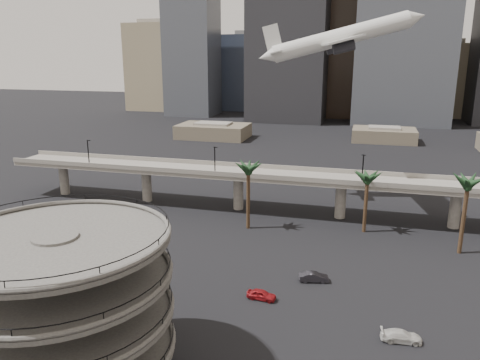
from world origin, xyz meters
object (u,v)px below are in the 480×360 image
(parking_ramp, at_px, (61,296))
(car_a, at_px, (262,295))
(car_b, at_px, (314,277))
(airborne_jet, at_px, (339,38))
(car_c, at_px, (401,336))
(overpass, at_px, (288,180))

(parking_ramp, distance_m, car_a, 28.24)
(car_a, distance_m, car_b, 9.67)
(airborne_jet, xyz_separation_m, car_c, (12.68, -56.51, -35.73))
(car_c, bearing_deg, airborne_jet, 6.97)
(parking_ramp, height_order, car_a, parking_ramp)
(parking_ramp, distance_m, car_c, 38.67)
(car_a, height_order, car_b, car_b)
(overpass, distance_m, car_b, 32.12)
(airborne_jet, bearing_deg, car_c, -88.92)
(overpass, height_order, car_b, overpass)
(parking_ramp, distance_m, car_b, 37.48)
(car_a, bearing_deg, airborne_jet, -1.21)
(airborne_jet, relative_size, car_a, 8.85)
(car_b, bearing_deg, airborne_jet, -11.82)
(parking_ramp, bearing_deg, overpass, 77.57)
(car_c, bearing_deg, car_b, 37.52)
(parking_ramp, xyz_separation_m, car_c, (33.81, 16.38, -9.14))
(parking_ramp, bearing_deg, car_c, 25.85)
(airborne_jet, bearing_deg, parking_ramp, -117.74)
(parking_ramp, distance_m, airborne_jet, 80.42)
(car_a, relative_size, car_b, 0.92)
(overpass, relative_size, car_b, 29.21)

